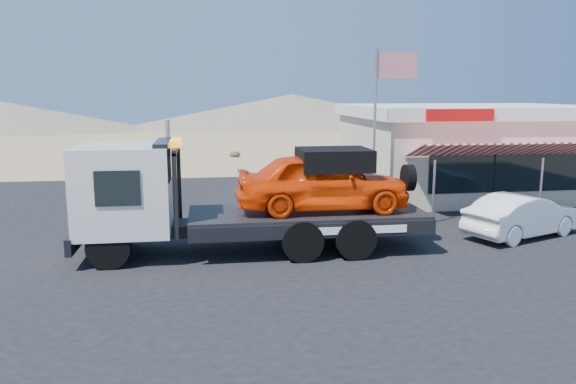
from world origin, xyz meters
The scene contains 7 objects.
ground centered at (0.00, 0.00, 0.00)m, with size 120.00×120.00×0.00m, color #9D8359.
asphalt_lot centered at (2.00, 3.00, 0.01)m, with size 32.00×24.00×0.02m, color black.
tow_truck centered at (-0.20, 0.74, 1.73)m, with size 9.62×2.85×3.22m.
white_sedan centered at (8.53, 1.09, 0.70)m, with size 1.43×4.10×1.35m, color silver.
jerky_store centered at (10.50, 8.97, 1.99)m, with size 10.40×9.97×3.90m.
flagpole centered at (4.93, 4.50, 3.76)m, with size 1.55×0.10×6.00m.
distant_hills centered at (-9.77, 55.14, 1.89)m, with size 126.00×48.00×4.20m.
Camera 1 is at (-1.26, -14.81, 4.52)m, focal length 35.00 mm.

